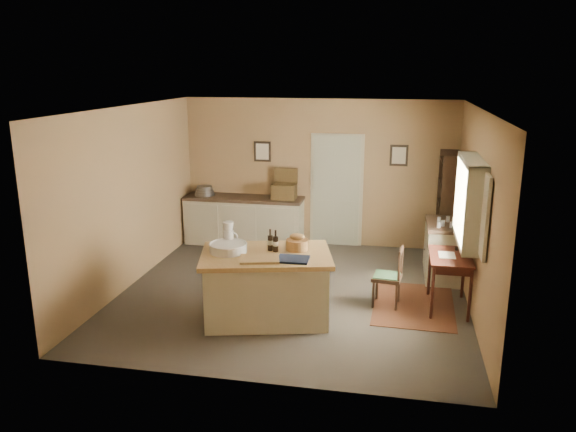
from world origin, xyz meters
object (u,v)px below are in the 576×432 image
right_cabinet (443,250)px  shelving_unit (450,207)px  desk_chair (387,277)px  writing_desk (450,262)px  work_island (266,284)px  sideboard (245,219)px

right_cabinet → shelving_unit: (0.15, 0.94, 0.47)m
desk_chair → shelving_unit: size_ratio=0.44×
right_cabinet → shelving_unit: 1.06m
writing_desk → shelving_unit: size_ratio=0.49×
desk_chair → right_cabinet: bearing=62.8°
work_island → sideboard: work_island is taller
work_island → shelving_unit: shelving_unit is taller
sideboard → work_island: bearing=-69.9°
sideboard → right_cabinet: 3.72m
desk_chair → right_cabinet: right_cabinet is taller
right_cabinet → shelving_unit: shelving_unit is taller
writing_desk → sideboard: bearing=146.7°
work_island → shelving_unit: size_ratio=1.01×
writing_desk → desk_chair: bearing=-174.6°
desk_chair → writing_desk: bearing=11.7°
writing_desk → right_cabinet: size_ratio=0.92×
right_cabinet → desk_chair: bearing=-123.6°
work_island → shelving_unit: bearing=35.4°
work_island → desk_chair: work_island is taller
writing_desk → shelving_unit: shelving_unit is taller
sideboard → writing_desk: sideboard is taller
sideboard → desk_chair: size_ratio=2.69×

